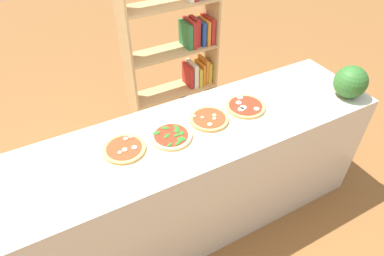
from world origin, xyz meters
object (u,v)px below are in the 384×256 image
at_px(pizza_mozzarella_3, 245,106).
at_px(watermelon, 351,82).
at_px(pizza_mushroom_2, 209,119).
at_px(pizza_mushroom_0, 124,149).
at_px(bookshelf, 184,53).
at_px(pizza_spinach_1, 172,137).

bearing_deg(pizza_mozzarella_3, watermelon, -17.09).
xyz_separation_m(pizza_mushroom_2, watermelon, (0.98, -0.21, 0.10)).
bearing_deg(pizza_mushroom_0, bookshelf, 49.17).
distance_m(pizza_mushroom_0, watermelon, 1.56).
bearing_deg(watermelon, pizza_mozzarella_3, 162.91).
relative_size(pizza_mushroom_2, watermelon, 1.11).
bearing_deg(watermelon, pizza_mushroom_2, 167.74).
height_order(pizza_mushroom_0, watermelon, watermelon).
height_order(pizza_mushroom_0, pizza_mushroom_2, pizza_mushroom_2).
relative_size(pizza_mushroom_2, pizza_mozzarella_3, 0.94).
bearing_deg(pizza_mozzarella_3, pizza_spinach_1, -175.81).
bearing_deg(pizza_mushroom_2, watermelon, -12.26).
bearing_deg(pizza_mushroom_2, pizza_mushroom_0, -179.78).
xyz_separation_m(pizza_mushroom_0, pizza_spinach_1, (0.28, -0.04, 0.00)).
relative_size(pizza_spinach_1, bookshelf, 0.14).
bearing_deg(pizza_spinach_1, pizza_mushroom_2, 7.88).
xyz_separation_m(pizza_spinach_1, watermelon, (1.26, -0.17, 0.10)).
distance_m(pizza_spinach_1, bookshelf, 1.29).
bearing_deg(pizza_spinach_1, bookshelf, 59.78).
bearing_deg(bookshelf, pizza_mushroom_0, -130.83).
height_order(pizza_mushroom_2, watermelon, watermelon).
bearing_deg(pizza_spinach_1, pizza_mozzarella_3, 4.19).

